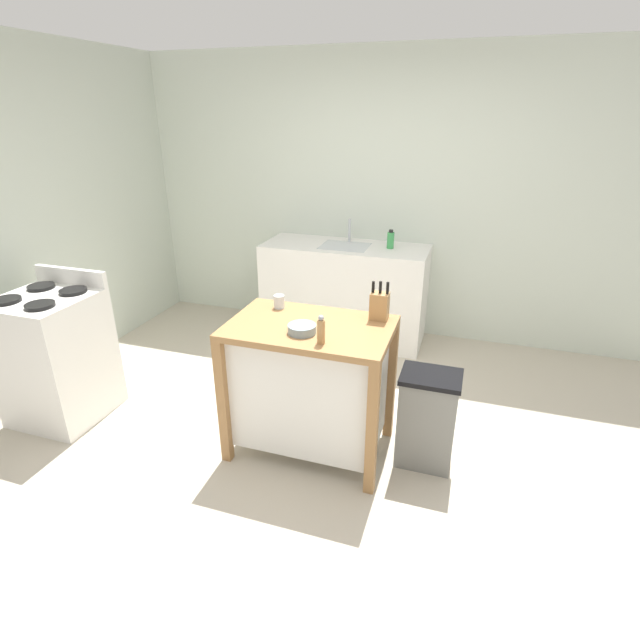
# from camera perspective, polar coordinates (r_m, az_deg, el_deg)

# --- Properties ---
(ground_plane) EXTENTS (5.94, 5.94, 0.00)m
(ground_plane) POSITION_cam_1_polar(r_m,az_deg,el_deg) (3.33, -0.00, -15.07)
(ground_plane) COLOR #BCB29E
(ground_plane) RESTS_ON ground
(wall_back) EXTENTS (4.94, 0.10, 2.60)m
(wall_back) POSITION_cam_1_polar(r_m,az_deg,el_deg) (4.74, 8.26, 13.82)
(wall_back) COLOR silver
(wall_back) RESTS_ON ground
(wall_left) EXTENTS (0.10, 2.73, 2.60)m
(wall_left) POSITION_cam_1_polar(r_m,az_deg,el_deg) (4.68, -27.42, 11.36)
(wall_left) COLOR beige
(wall_left) RESTS_ON ground
(kitchen_island) EXTENTS (0.99, 0.64, 0.89)m
(kitchen_island) POSITION_cam_1_polar(r_m,az_deg,el_deg) (3.09, -1.16, -7.21)
(kitchen_island) COLOR #9E7042
(kitchen_island) RESTS_ON ground
(knife_block) EXTENTS (0.11, 0.09, 0.24)m
(knife_block) POSITION_cam_1_polar(r_m,az_deg,el_deg) (2.98, 7.00, 1.72)
(knife_block) COLOR #AD7F4C
(knife_block) RESTS_ON kitchen_island
(bowl_ceramic_wide) EXTENTS (0.17, 0.17, 0.05)m
(bowl_ceramic_wide) POSITION_cam_1_polar(r_m,az_deg,el_deg) (2.80, -2.14, -1.02)
(bowl_ceramic_wide) COLOR gray
(bowl_ceramic_wide) RESTS_ON kitchen_island
(drinking_cup) EXTENTS (0.07, 0.07, 0.09)m
(drinking_cup) POSITION_cam_1_polar(r_m,az_deg,el_deg) (3.16, -4.83, 2.17)
(drinking_cup) COLOR silver
(drinking_cup) RESTS_ON kitchen_island
(pepper_grinder) EXTENTS (0.04, 0.04, 0.17)m
(pepper_grinder) POSITION_cam_1_polar(r_m,az_deg,el_deg) (2.65, 0.12, -1.21)
(pepper_grinder) COLOR #AD7F4C
(pepper_grinder) RESTS_ON kitchen_island
(trash_bin) EXTENTS (0.36, 0.28, 0.63)m
(trash_bin) POSITION_cam_1_polar(r_m,az_deg,el_deg) (3.14, 12.46, -11.26)
(trash_bin) COLOR slate
(trash_bin) RESTS_ON ground
(sink_counter) EXTENTS (1.54, 0.60, 0.92)m
(sink_counter) POSITION_cam_1_polar(r_m,az_deg,el_deg) (4.69, 2.88, 3.33)
(sink_counter) COLOR white
(sink_counter) RESTS_ON ground
(sink_faucet) EXTENTS (0.02, 0.02, 0.22)m
(sink_faucet) POSITION_cam_1_polar(r_m,az_deg,el_deg) (4.66, 3.49, 10.46)
(sink_faucet) COLOR #B7BCC1
(sink_faucet) RESTS_ON sink_counter
(bottle_spray_cleaner) EXTENTS (0.06, 0.06, 0.17)m
(bottle_spray_cleaner) POSITION_cam_1_polar(r_m,az_deg,el_deg) (4.48, 8.29, 9.30)
(bottle_spray_cleaner) COLOR green
(bottle_spray_cleaner) RESTS_ON sink_counter
(stove) EXTENTS (0.60, 0.60, 1.04)m
(stove) POSITION_cam_1_polar(r_m,az_deg,el_deg) (3.92, -28.63, -3.79)
(stove) COLOR white
(stove) RESTS_ON ground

